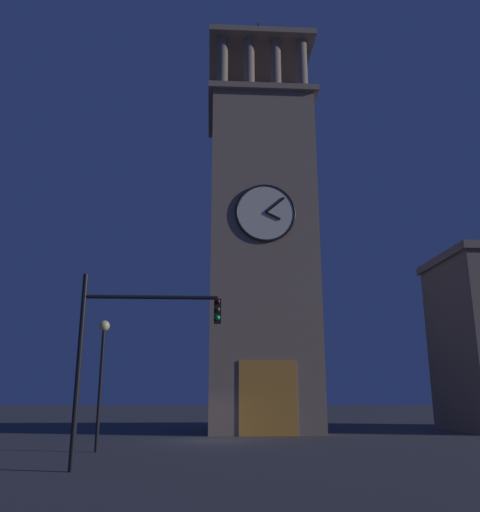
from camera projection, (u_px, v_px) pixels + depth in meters
The scene contains 4 objects.
ground_plane at pixel (213, 441), 25.24m from camera, with size 200.00×200.00×0.00m, color #424247.
clocktower at pixel (261, 250), 33.94m from camera, with size 7.10×6.87×28.65m.
traffic_signal_near at pixel (128, 339), 15.87m from camera, with size 4.32×0.41×5.77m.
street_lamp at pixel (102, 358), 20.98m from camera, with size 0.44×0.44×5.08m.
Camera 1 is at (0.22, 26.73, 2.09)m, focal length 36.64 mm.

